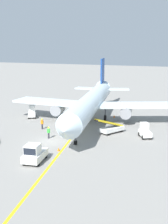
{
  "coord_description": "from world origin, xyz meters",
  "views": [
    {
      "loc": [
        18.78,
        -34.47,
        12.93
      ],
      "look_at": [
        1.47,
        8.36,
        2.5
      ],
      "focal_mm": 48.12,
      "sensor_mm": 36.0,
      "label": 1
    }
  ],
  "objects_px": {
    "safety_cone_nose_left": "(59,149)",
    "safety_cone_wingtip_left": "(114,116)",
    "ground_crew_marshaller": "(49,132)",
    "baggage_tug_by_cargo_door": "(145,131)",
    "pushback_tug": "(34,154)",
    "safety_cone_nose_right": "(91,116)",
    "baggage_tug_near_wing": "(32,112)",
    "airliner": "(91,102)",
    "ground_crew_wing_walker": "(42,123)",
    "belt_loader_forward_hold": "(111,128)"
  },
  "relations": [
    {
      "from": "safety_cone_nose_left",
      "to": "safety_cone_nose_right",
      "type": "height_order",
      "value": "same"
    },
    {
      "from": "airliner",
      "to": "pushback_tug",
      "type": "height_order",
      "value": "airliner"
    },
    {
      "from": "pushback_tug",
      "to": "safety_cone_nose_right",
      "type": "distance_m",
      "value": 22.01
    },
    {
      "from": "belt_loader_forward_hold",
      "to": "ground_crew_marshaller",
      "type": "distance_m",
      "value": 9.45
    },
    {
      "from": "safety_cone_nose_right",
      "to": "safety_cone_wingtip_left",
      "type": "relative_size",
      "value": 1.0
    },
    {
      "from": "airliner",
      "to": "baggage_tug_near_wing",
      "type": "height_order",
      "value": "airliner"
    },
    {
      "from": "pushback_tug",
      "to": "safety_cone_nose_left",
      "type": "height_order",
      "value": "pushback_tug"
    },
    {
      "from": "baggage_tug_near_wing",
      "to": "pushback_tug",
      "type": "bearing_deg",
      "value": -57.66
    },
    {
      "from": "airliner",
      "to": "belt_loader_forward_hold",
      "type": "height_order",
      "value": "airliner"
    },
    {
      "from": "safety_cone_nose_left",
      "to": "safety_cone_wingtip_left",
      "type": "relative_size",
      "value": 1.0
    },
    {
      "from": "belt_loader_forward_hold",
      "to": "safety_cone_wingtip_left",
      "type": "height_order",
      "value": "belt_loader_forward_hold"
    },
    {
      "from": "airliner",
      "to": "safety_cone_wingtip_left",
      "type": "height_order",
      "value": "airliner"
    },
    {
      "from": "baggage_tug_by_cargo_door",
      "to": "pushback_tug",
      "type": "bearing_deg",
      "value": -125.11
    },
    {
      "from": "airliner",
      "to": "baggage_tug_near_wing",
      "type": "distance_m",
      "value": 11.44
    },
    {
      "from": "ground_crew_marshaller",
      "to": "baggage_tug_near_wing",
      "type": "bearing_deg",
      "value": 131.7
    },
    {
      "from": "airliner",
      "to": "baggage_tug_near_wing",
      "type": "relative_size",
      "value": 12.89
    },
    {
      "from": "pushback_tug",
      "to": "safety_cone_wingtip_left",
      "type": "height_order",
      "value": "pushback_tug"
    },
    {
      "from": "safety_cone_nose_right",
      "to": "safety_cone_wingtip_left",
      "type": "distance_m",
      "value": 4.29
    },
    {
      "from": "safety_cone_wingtip_left",
      "to": "safety_cone_nose_right",
      "type": "bearing_deg",
      "value": -155.38
    },
    {
      "from": "pushback_tug",
      "to": "safety_cone_nose_left",
      "type": "xyz_separation_m",
      "value": [
        0.88,
        4.27,
        -0.77
      ]
    },
    {
      "from": "baggage_tug_by_cargo_door",
      "to": "belt_loader_forward_hold",
      "type": "distance_m",
      "value": 5.02
    },
    {
      "from": "pushback_tug",
      "to": "safety_cone_nose_right",
      "type": "xyz_separation_m",
      "value": [
        -1.58,
        21.94,
        -0.77
      ]
    },
    {
      "from": "belt_loader_forward_hold",
      "to": "ground_crew_marshaller",
      "type": "relative_size",
      "value": 2.92
    },
    {
      "from": "airliner",
      "to": "safety_cone_nose_left",
      "type": "relative_size",
      "value": 79.94
    },
    {
      "from": "baggage_tug_near_wing",
      "to": "baggage_tug_by_cargo_door",
      "type": "xyz_separation_m",
      "value": [
        21.22,
        -4.33,
        0.0
      ]
    },
    {
      "from": "pushback_tug",
      "to": "airliner",
      "type": "bearing_deg",
      "value": 91.12
    },
    {
      "from": "ground_crew_wing_walker",
      "to": "safety_cone_wingtip_left",
      "type": "height_order",
      "value": "ground_crew_wing_walker"
    },
    {
      "from": "baggage_tug_by_cargo_door",
      "to": "baggage_tug_near_wing",
      "type": "bearing_deg",
      "value": 168.47
    },
    {
      "from": "pushback_tug",
      "to": "safety_cone_nose_right",
      "type": "height_order",
      "value": "pushback_tug"
    },
    {
      "from": "airliner",
      "to": "pushback_tug",
      "type": "bearing_deg",
      "value": -88.88
    },
    {
      "from": "ground_crew_wing_walker",
      "to": "safety_cone_nose_left",
      "type": "relative_size",
      "value": 3.86
    },
    {
      "from": "pushback_tug",
      "to": "ground_crew_wing_walker",
      "type": "xyz_separation_m",
      "value": [
        -5.91,
        12.1,
        -0.08
      ]
    },
    {
      "from": "baggage_tug_by_cargo_door",
      "to": "airliner",
      "type": "bearing_deg",
      "value": 152.5
    },
    {
      "from": "ground_crew_wing_walker",
      "to": "safety_cone_wingtip_left",
      "type": "bearing_deg",
      "value": 54.69
    },
    {
      "from": "safety_cone_nose_right",
      "to": "safety_cone_wingtip_left",
      "type": "xyz_separation_m",
      "value": [
        3.9,
        1.79,
        0.0
      ]
    },
    {
      "from": "baggage_tug_by_cargo_door",
      "to": "ground_crew_wing_walker",
      "type": "height_order",
      "value": "baggage_tug_by_cargo_door"
    },
    {
      "from": "airliner",
      "to": "pushback_tug",
      "type": "relative_size",
      "value": 9.13
    },
    {
      "from": "baggage_tug_near_wing",
      "to": "belt_loader_forward_hold",
      "type": "relative_size",
      "value": 0.55
    },
    {
      "from": "airliner",
      "to": "safety_cone_nose_right",
      "type": "relative_size",
      "value": 79.94
    },
    {
      "from": "baggage_tug_near_wing",
      "to": "ground_crew_wing_walker",
      "type": "distance_m",
      "value": 8.24
    },
    {
      "from": "pushback_tug",
      "to": "belt_loader_forward_hold",
      "type": "xyz_separation_m",
      "value": [
        4.72,
        14.14,
        -0.22
      ]
    },
    {
      "from": "baggage_tug_near_wing",
      "to": "ground_crew_wing_walker",
      "type": "relative_size",
      "value": 1.61
    },
    {
      "from": "safety_cone_nose_left",
      "to": "baggage_tug_near_wing",
      "type": "bearing_deg",
      "value": 131.7
    },
    {
      "from": "ground_crew_marshaller",
      "to": "baggage_tug_by_cargo_door",
      "type": "bearing_deg",
      "value": 24.11
    },
    {
      "from": "safety_cone_nose_left",
      "to": "safety_cone_nose_right",
      "type": "bearing_deg",
      "value": 97.91
    },
    {
      "from": "ground_crew_wing_walker",
      "to": "safety_cone_nose_left",
      "type": "distance_m",
      "value": 10.39
    },
    {
      "from": "belt_loader_forward_hold",
      "to": "safety_cone_nose_right",
      "type": "relative_size",
      "value": 11.29
    },
    {
      "from": "airliner",
      "to": "baggage_tug_by_cargo_door",
      "type": "relative_size",
      "value": 12.89
    },
    {
      "from": "ground_crew_wing_walker",
      "to": "airliner",
      "type": "bearing_deg",
      "value": 51.57
    },
    {
      "from": "pushback_tug",
      "to": "baggage_tug_by_cargo_door",
      "type": "bearing_deg",
      "value": 54.89
    }
  ]
}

